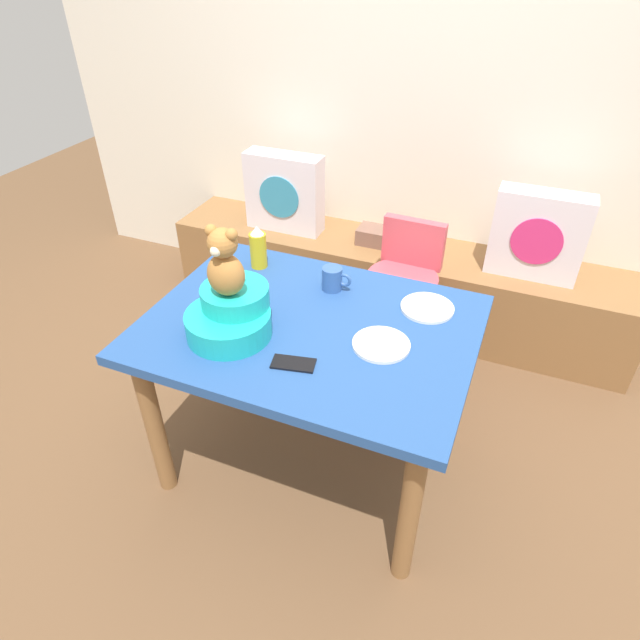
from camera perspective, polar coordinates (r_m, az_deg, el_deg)
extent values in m
plane|color=brown|center=(2.49, -0.90, -14.22)|extent=(8.00, 8.00, 0.00)
cube|color=silver|center=(3.05, 10.72, 23.85)|extent=(4.40, 0.10, 2.60)
cube|color=olive|center=(3.21, 7.48, 3.97)|extent=(2.60, 0.44, 0.46)
cube|color=silver|center=(3.18, -3.73, 13.13)|extent=(0.44, 0.14, 0.44)
cylinder|color=teal|center=(3.12, -4.32, 12.63)|extent=(0.24, 0.01, 0.24)
cube|color=silver|center=(2.91, 21.77, 8.21)|extent=(0.44, 0.14, 0.44)
cylinder|color=#E02D72|center=(2.84, 21.65, 7.59)|extent=(0.24, 0.01, 0.24)
cube|color=brown|center=(3.10, 5.86, 8.72)|extent=(0.20, 0.14, 0.09)
cube|color=#264C8C|center=(1.99, -1.10, -0.87)|extent=(1.19, 0.88, 0.04)
cylinder|color=olive|center=(2.23, -16.89, -10.51)|extent=(0.07, 0.07, 0.70)
cylinder|color=olive|center=(1.92, 9.31, -19.25)|extent=(0.07, 0.07, 0.70)
cylinder|color=olive|center=(2.65, -8.01, -0.53)|extent=(0.07, 0.07, 0.70)
cylinder|color=olive|center=(2.40, 13.63, -6.01)|extent=(0.07, 0.07, 0.70)
cylinder|color=#D84C59|center=(2.65, 8.52, 3.62)|extent=(0.34, 0.34, 0.10)
cube|color=#D84C59|center=(2.69, 9.72, 7.94)|extent=(0.30, 0.06, 0.24)
cube|color=white|center=(2.47, 7.40, 2.87)|extent=(0.31, 0.21, 0.02)
cylinder|color=silver|center=(2.73, 4.40, -2.17)|extent=(0.03, 0.03, 0.46)
cylinder|color=silver|center=(2.68, 10.08, -3.55)|extent=(0.03, 0.03, 0.46)
cylinder|color=silver|center=(2.95, 6.16, 0.95)|extent=(0.03, 0.03, 0.46)
cylinder|color=silver|center=(2.90, 11.43, -0.27)|extent=(0.03, 0.03, 0.46)
cylinder|color=#1BB4AE|center=(1.93, -9.51, -0.42)|extent=(0.30, 0.30, 0.09)
cylinder|color=#1BB4AE|center=(1.93, -8.85, 2.48)|extent=(0.24, 0.24, 0.07)
ellipsoid|color=#B17638|center=(1.84, -9.78, 4.69)|extent=(0.13, 0.11, 0.15)
sphere|color=#B17638|center=(1.78, -10.16, 7.92)|extent=(0.10, 0.10, 0.10)
sphere|color=beige|center=(1.75, -10.84, 7.08)|extent=(0.04, 0.04, 0.04)
sphere|color=#B17638|center=(1.78, -11.33, 9.17)|extent=(0.04, 0.04, 0.04)
sphere|color=#B17638|center=(1.75, -9.22, 8.81)|extent=(0.04, 0.04, 0.04)
cylinder|color=gold|center=(2.30, -6.46, 7.23)|extent=(0.07, 0.07, 0.15)
cone|color=white|center=(2.26, -6.61, 9.28)|extent=(0.06, 0.06, 0.03)
cylinder|color=#335999|center=(2.15, 1.27, 4.35)|extent=(0.08, 0.08, 0.09)
torus|color=#335999|center=(2.13, 2.57, 4.18)|extent=(0.06, 0.01, 0.06)
cylinder|color=white|center=(2.09, 11.13, 1.26)|extent=(0.20, 0.20, 0.01)
cylinder|color=white|center=(1.89, 6.40, -2.56)|extent=(0.20, 0.20, 0.01)
cube|color=black|center=(1.80, -2.79, -4.56)|extent=(0.16, 0.10, 0.01)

